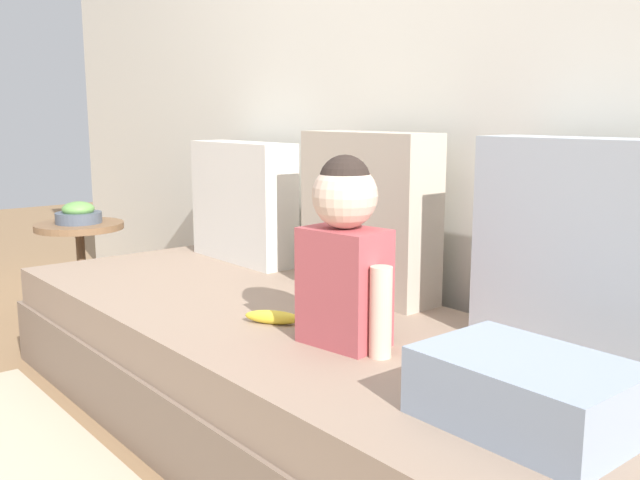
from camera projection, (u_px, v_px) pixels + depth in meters
The scene contains 11 objects.
ground_plane at pixel (287, 429), 2.21m from camera, with size 12.00×12.00×0.00m, color #93704C.
back_wall at pixel (420, 69), 2.37m from camera, with size 5.61×0.10×2.26m, color silver.
couch at pixel (286, 373), 2.17m from camera, with size 2.41×0.89×0.38m.
throw_pillow_left at pixel (243, 202), 2.88m from camera, with size 0.55×0.16×0.49m, color silver.
throw_pillow_center at pixel (368, 215), 2.31m from camera, with size 0.51×0.16×0.54m, color #C1B29E.
throw_pillow_right at pixel (575, 248), 1.74m from camera, with size 0.52×0.16×0.54m, color #B2BCC6.
toddler at pixel (344, 251), 1.81m from camera, with size 0.33×0.18×0.50m.
banana at pixel (273, 317), 2.03m from camera, with size 0.17×0.04×0.04m, color yellow.
folded_blanket at pixel (526, 392), 1.36m from camera, with size 0.40×0.28×0.14m, color #8E9EB2.
side_table at pixel (80, 247), 3.25m from camera, with size 0.40×0.40×0.48m.
fruit_bowl at pixel (78, 214), 3.22m from camera, with size 0.21×0.21×0.10m.
Camera 1 is at (1.66, -1.24, 0.98)m, focal length 39.33 mm.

